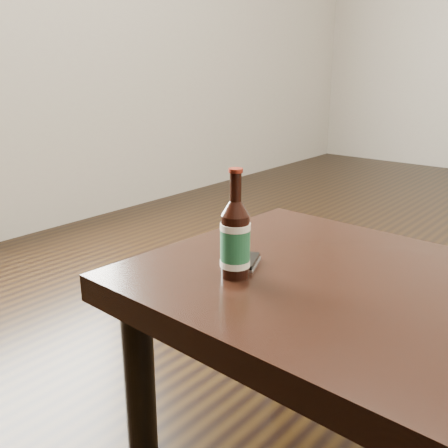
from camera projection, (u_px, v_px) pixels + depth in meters
The scene contains 3 objects.
coffee_table at pixel (425, 334), 0.99m from camera, with size 1.25×0.77×0.46m.
beer_bottle at pixel (235, 240), 1.08m from camera, with size 0.08×0.08×0.23m.
phone at pixel (247, 262), 1.16m from camera, with size 0.08×0.10×0.02m.
Camera 1 is at (-0.00, -1.67, 0.89)m, focal length 42.00 mm.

